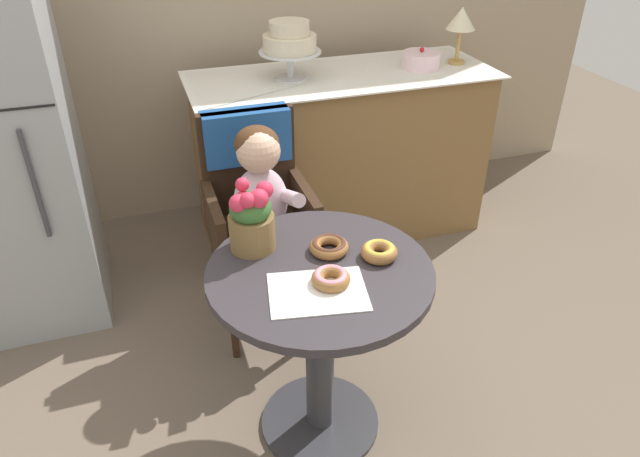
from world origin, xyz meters
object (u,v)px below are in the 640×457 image
Objects in this scene: table_lamp at (461,21)px; cafe_table at (320,320)px; seated_child at (263,199)px; tiered_cake_stand at (290,41)px; donut_side at (379,251)px; donut_mid at (329,246)px; donut_front at (331,278)px; round_layer_cake at (421,60)px; wicker_chair at (254,189)px; flower_vase at (252,217)px.

cafe_table is at bearing -132.66° from table_lamp.
seated_child is 1.49m from table_lamp.
tiered_cake_stand is at bearing 179.07° from table_lamp.
donut_side is (0.25, -0.57, 0.07)m from seated_child.
cafe_table is at bearing -125.44° from donut_mid.
tiered_cake_stand is at bearing 78.82° from donut_front.
table_lamp reaches higher than seated_child.
round_layer_cake is at bearing -2.47° from tiered_cake_stand.
cafe_table is 0.25m from donut_mid.
wicker_chair is 8.03× the size of donut_side.
table_lamp is (0.90, -0.01, 0.03)m from tiered_cake_stand.
donut_side reaches higher than cafe_table.
cafe_table is 2.98× the size of flower_vase.
flower_vase is 1.25× the size of round_layer_cake.
donut_front is at bearing -107.29° from donut_mid.
seated_child is 1.26m from round_layer_cake.
flower_vase reaches higher than donut_front.
donut_front is at bearing -85.08° from seated_child.
wicker_chair is 7.41× the size of donut_mid.
tiered_cake_stand is at bearing 177.53° from round_layer_cake.
cafe_table is 1.85m from table_lamp.
wicker_chair is at bearing 77.42° from flower_vase.
seated_child is (-0.05, 0.57, 0.17)m from cafe_table.
cafe_table is at bearing -102.16° from tiered_cake_stand.
round_layer_cake reaches higher than donut_front.
donut_side is (0.20, -0.00, 0.24)m from cafe_table.
cafe_table is 0.60m from seated_child.
flower_vase reaches higher than wicker_chair.
flower_vase is at bearing 153.39° from donut_side.
flower_vase is 1.23m from tiered_cake_stand.
seated_child is at bearing 94.92° from cafe_table.
round_layer_cake is (0.91, 1.19, 0.20)m from donut_mid.
tiered_cake_stand reaches higher than donut_side.
seated_child is 0.62m from donut_side.
flower_vase is 1.77m from table_lamp.
donut_side is (0.19, 0.08, 0.00)m from donut_front.
wicker_chair reaches higher than donut_front.
cafe_table is at bearing -84.62° from wicker_chair.
cafe_table is 0.74m from wicker_chair.
round_layer_cake is at bearing 58.83° from donut_side.
tiered_cake_stand is (0.08, 1.30, 0.34)m from donut_side.
seated_child is at bearing 102.41° from donut_mid.
cafe_table is 0.31m from donut_side.
seated_child is 0.50m from donut_mid.
donut_mid is (0.05, 0.16, -0.00)m from donut_front.
donut_side is at bearing -69.55° from wicker_chair.
donut_front is (0.06, -0.65, 0.06)m from seated_child.
donut_side is at bearing -66.40° from seated_child.
donut_mid is at bearing 72.71° from donut_front.
round_layer_cake is at bearing 52.56° from donut_mid.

